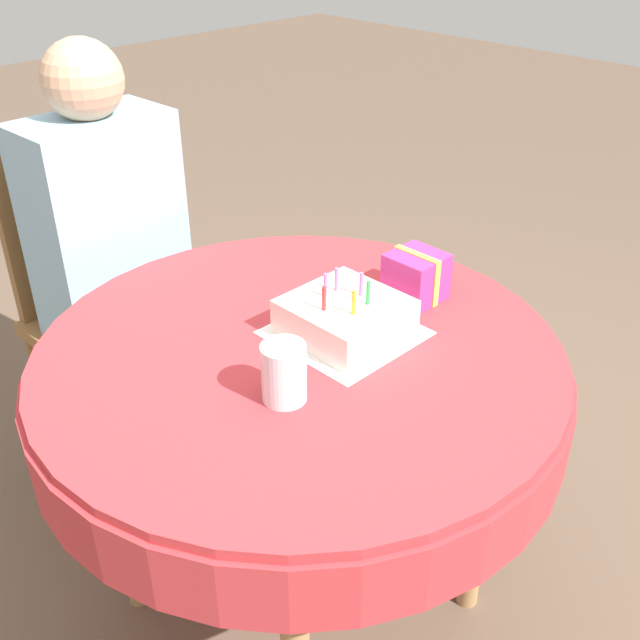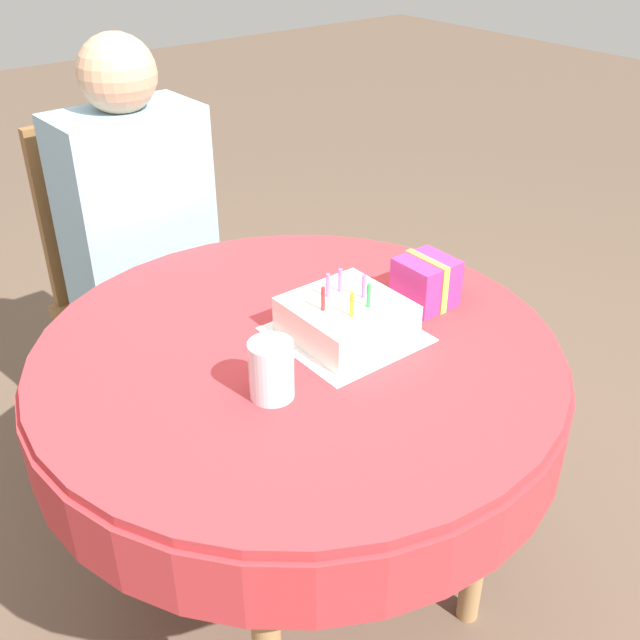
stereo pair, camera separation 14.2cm
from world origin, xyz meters
name	(u,v)px [view 2 (the right image)]	position (x,y,z in m)	size (l,w,h in m)	color
ground_plane	(302,597)	(0.00, 0.00, 0.00)	(12.00, 12.00, 0.00)	brown
dining_table	(298,383)	(0.00, 0.00, 0.64)	(1.03, 1.03, 0.73)	#BC3338
chair	(133,282)	(0.03, 0.82, 0.50)	(0.43, 0.43, 0.95)	brown
person	(141,227)	(0.03, 0.72, 0.71)	(0.37, 0.31, 1.19)	tan
napkin	(346,334)	(0.10, -0.03, 0.73)	(0.25, 0.25, 0.00)	white
birthday_cake	(346,318)	(0.10, -0.03, 0.76)	(0.20, 0.20, 0.12)	white
drinking_glass	(271,370)	(-0.13, -0.10, 0.78)	(0.08, 0.08, 0.11)	silver
gift_box	(426,282)	(0.31, -0.03, 0.77)	(0.11, 0.11, 0.11)	#D13384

